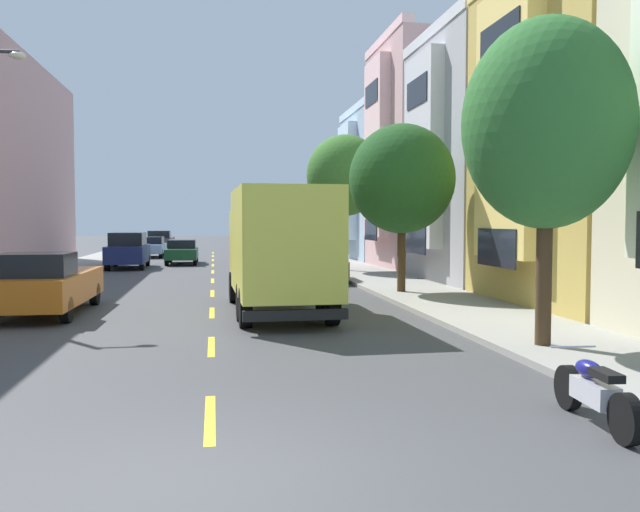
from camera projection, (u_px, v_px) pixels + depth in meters
ground_plane at (213, 268)px, 36.20m from camera, size 160.00×160.00×0.00m
sidewalk_left at (69, 271)px, 33.10m from camera, size 3.20×120.00×0.14m
sidewalk_right at (348, 267)px, 35.34m from camera, size 3.20×120.00×0.14m
lane_centerline_dashes at (213, 276)px, 30.77m from camera, size 0.14×47.20×0.01m
townhouse_third_dove_grey at (544, 163)px, 27.52m from camera, size 10.72×7.55×10.32m
townhouse_fourth_rose at (473, 159)px, 35.11m from camera, size 10.72×7.55×12.08m
townhouse_fifth_powder_blue at (428, 188)px, 42.84m from camera, size 10.97×7.55×9.69m
street_tree_nearest at (547, 125)px, 12.73m from camera, size 3.23×3.23×6.30m
street_tree_second at (402, 179)px, 22.51m from camera, size 3.60×3.60×5.70m
street_tree_third at (345, 176)px, 32.23m from camera, size 3.75×3.75×6.60m
delivery_box_truck at (278, 245)px, 18.07m from camera, size 2.56×7.16×3.38m
parked_pickup_charcoal at (161, 241)px, 55.95m from camera, size 2.05×5.32×1.73m
parked_suv_navy at (128, 250)px, 35.71m from camera, size 1.99×4.82×1.93m
parked_wagon_white at (286, 250)px, 39.87m from camera, size 1.91×4.73×1.50m
parked_wagon_champagne at (265, 241)px, 57.19m from camera, size 1.88×4.72×1.50m
parked_sedan_sky at (151, 247)px, 46.49m from camera, size 1.84×4.52×1.43m
parked_sedan_black at (298, 257)px, 33.44m from camera, size 1.90×4.54×1.43m
parked_pickup_orange at (46, 284)px, 18.03m from camera, size 2.10×5.34×1.73m
parked_sedan_burgundy at (319, 263)px, 28.11m from camera, size 1.87×4.53×1.43m
parked_hatchback_red at (273, 244)px, 50.39m from camera, size 1.83×4.04×1.50m
moving_forest_sedan at (182, 251)px, 39.33m from camera, size 1.80×4.50×1.43m
parked_motorcycle at (594, 393)px, 8.28m from camera, size 0.62×2.05×0.90m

